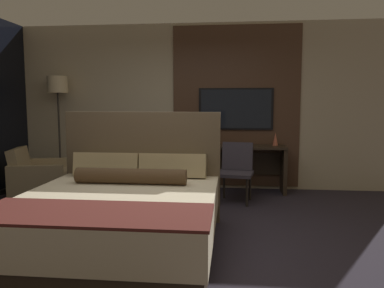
# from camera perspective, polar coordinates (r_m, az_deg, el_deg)

# --- Properties ---
(ground_plane) EXTENTS (16.00, 16.00, 0.00)m
(ground_plane) POSITION_cam_1_polar(r_m,az_deg,el_deg) (4.15, -3.82, -14.32)
(ground_plane) COLOR #28232D
(wall_back_tv_panel) EXTENTS (7.20, 0.09, 2.80)m
(wall_back_tv_panel) POSITION_cam_1_polar(r_m,az_deg,el_deg) (6.45, 0.84, 5.71)
(wall_back_tv_panel) COLOR #BCAD8E
(wall_back_tv_panel) RESTS_ON ground_plane
(bed) EXTENTS (1.92, 2.10, 1.35)m
(bed) POSITION_cam_1_polar(r_m,az_deg,el_deg) (3.87, -10.75, -10.51)
(bed) COLOR #33281E
(bed) RESTS_ON ground_plane
(desk) EXTENTS (1.62, 0.48, 0.77)m
(desk) POSITION_cam_1_polar(r_m,az_deg,el_deg) (6.23, 6.62, -2.54)
(desk) COLOR #2D2319
(desk) RESTS_ON ground_plane
(tv) EXTENTS (1.24, 0.04, 0.70)m
(tv) POSITION_cam_1_polar(r_m,az_deg,el_deg) (6.35, 6.69, 5.33)
(tv) COLOR black
(desk_chair) EXTENTS (0.57, 0.57, 0.87)m
(desk_chair) POSITION_cam_1_polar(r_m,az_deg,el_deg) (5.62, 6.75, -3.47)
(desk_chair) COLOR #38333D
(desk_chair) RESTS_ON ground_plane
(armchair_by_window) EXTENTS (0.98, 1.01, 0.77)m
(armchair_by_window) POSITION_cam_1_polar(r_m,az_deg,el_deg) (6.39, -22.19, -5.05)
(armchair_by_window) COLOR #998460
(armchair_by_window) RESTS_ON ground_plane
(floor_lamp) EXTENTS (0.34, 0.34, 1.91)m
(floor_lamp) POSITION_cam_1_polar(r_m,az_deg,el_deg) (6.81, -19.77, 7.20)
(floor_lamp) COLOR #282623
(floor_lamp) RESTS_ON ground_plane
(vase_tall) EXTENTS (0.13, 0.13, 0.47)m
(vase_tall) POSITION_cam_1_polar(r_m,az_deg,el_deg) (6.24, 3.19, 2.04)
(vase_tall) COLOR #B2563D
(vase_tall) RESTS_ON desk
(vase_short) EXTENTS (0.09, 0.09, 0.21)m
(vase_short) POSITION_cam_1_polar(r_m,az_deg,el_deg) (6.27, 12.59, 0.73)
(vase_short) COLOR #B2563D
(vase_short) RESTS_ON desk
(book) EXTENTS (0.25, 0.20, 0.03)m
(book) POSITION_cam_1_polar(r_m,az_deg,el_deg) (6.11, 5.94, -0.14)
(book) COLOR #332D28
(book) RESTS_ON desk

